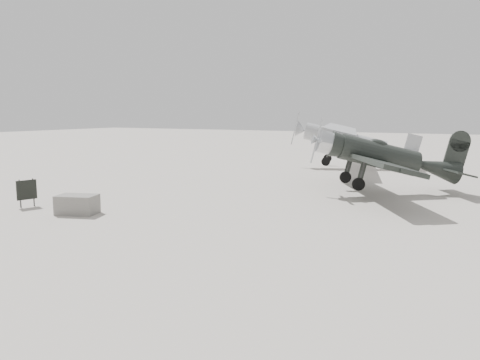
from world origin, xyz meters
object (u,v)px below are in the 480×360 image
Objects in this scene: highwing_monoplane at (350,138)px; equipment_block at (77,205)px; lowwing_monoplane at (386,157)px; sign_board at (27,190)px.

equipment_block is at bearing -119.31° from highwing_monoplane.
lowwing_monoplane reaches higher than equipment_block.
highwing_monoplane is 10.33× the size of sign_board.
lowwing_monoplane is 8.36× the size of sign_board.
highwing_monoplane is 21.13m from equipment_block.
equipment_block is at bearing 17.55° from sign_board.
lowwing_monoplane is at bearing 56.67° from sign_board.
highwing_monoplane is (-4.38, 10.00, 0.39)m from lowwing_monoplane.
sign_board is (-8.34, -20.34, -1.48)m from highwing_monoplane.
lowwing_monoplane is 16.43m from sign_board.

